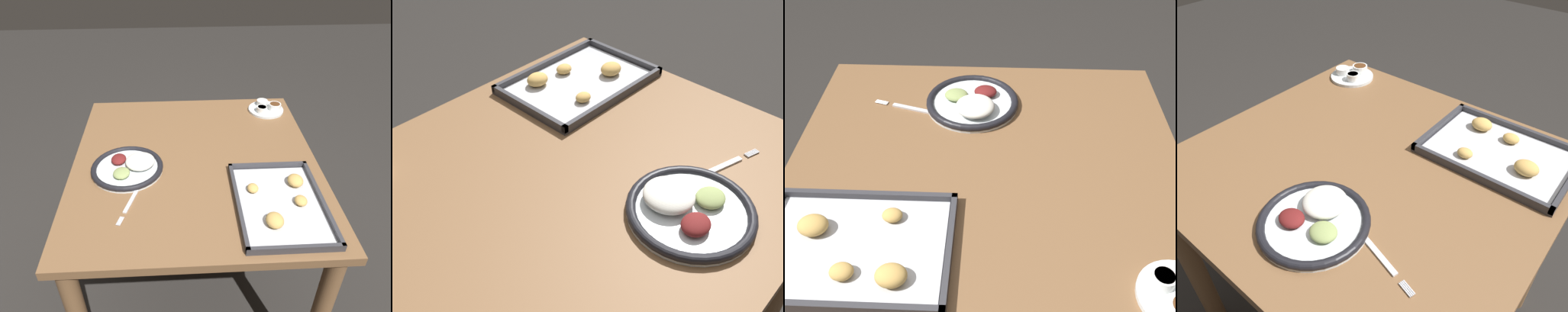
# 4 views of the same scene
# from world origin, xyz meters

# --- Properties ---
(dining_table) EXTENTS (0.93, 0.87, 0.74)m
(dining_table) POSITION_xyz_m (0.00, 0.00, 0.62)
(dining_table) COLOR brown
(dining_table) RESTS_ON ground_plane
(dinner_plate) EXTENTS (0.25, 0.25, 0.05)m
(dinner_plate) POSITION_xyz_m (0.04, -0.23, 0.75)
(dinner_plate) COLOR silver
(dinner_plate) RESTS_ON dining_table
(fork) EXTENTS (0.20, 0.07, 0.00)m
(fork) POSITION_xyz_m (0.20, -0.21, 0.74)
(fork) COLOR silver
(fork) RESTS_ON dining_table
(baking_tray) EXTENTS (0.38, 0.27, 0.04)m
(baking_tray) POSITION_xyz_m (0.25, 0.25, 0.75)
(baking_tray) COLOR #333338
(baking_tray) RESTS_ON dining_table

